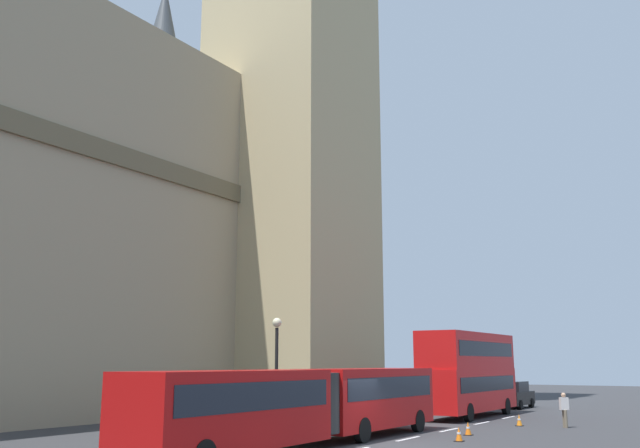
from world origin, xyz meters
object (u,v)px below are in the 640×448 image
at_px(articulated_bus, 309,400).
at_px(traffic_cone_west, 459,434).
at_px(double_decker_bus, 468,370).
at_px(traffic_cone_east, 519,420).
at_px(sedan_lead, 514,395).
at_px(pedestrian_near_cones, 564,409).
at_px(street_lamp, 276,365).
at_px(traffic_cone_middle, 468,429).

height_order(articulated_bus, traffic_cone_west, articulated_bus).
xyz_separation_m(double_decker_bus, traffic_cone_east, (-4.34, -4.20, -2.43)).
height_order(double_decker_bus, traffic_cone_west, double_decker_bus).
bearing_deg(traffic_cone_east, traffic_cone_west, 179.90).
relative_size(articulated_bus, traffic_cone_west, 31.29).
bearing_deg(sedan_lead, pedestrian_near_cones, -153.86).
distance_m(street_lamp, pedestrian_near_cones, 14.53).
xyz_separation_m(double_decker_bus, traffic_cone_middle, (-10.13, -3.64, -2.43)).
distance_m(articulated_bus, sedan_lead, 26.96).
relative_size(double_decker_bus, pedestrian_near_cones, 6.10).
height_order(traffic_cone_middle, pedestrian_near_cones, pedestrian_near_cones).
bearing_deg(pedestrian_near_cones, traffic_cone_middle, 155.42).
bearing_deg(double_decker_bus, traffic_cone_middle, -160.26).
bearing_deg(double_decker_bus, pedestrian_near_cones, -122.42).
height_order(traffic_cone_east, pedestrian_near_cones, pedestrian_near_cones).
distance_m(sedan_lead, traffic_cone_middle, 20.02).
bearing_deg(pedestrian_near_cones, double_decker_bus, 57.58).
relative_size(traffic_cone_west, pedestrian_near_cones, 0.34).
bearing_deg(sedan_lead, traffic_cone_middle, -168.80).
distance_m(sedan_lead, traffic_cone_east, 14.55).
bearing_deg(traffic_cone_east, articulated_bus, 162.24).
bearing_deg(traffic_cone_east, pedestrian_near_cones, -83.06).
height_order(articulated_bus, traffic_cone_east, articulated_bus).
relative_size(double_decker_bus, street_lamp, 1.95).
bearing_deg(pedestrian_near_cones, traffic_cone_east, 96.94).
bearing_deg(traffic_cone_east, double_decker_bus, 44.07).
relative_size(articulated_bus, pedestrian_near_cones, 10.74).
distance_m(traffic_cone_west, traffic_cone_east, 8.32).
bearing_deg(street_lamp, double_decker_bus, -18.56).
bearing_deg(traffic_cone_west, double_decker_bus, 18.29).
xyz_separation_m(traffic_cone_west, traffic_cone_middle, (2.53, 0.55, 0.00)).
height_order(sedan_lead, street_lamp, street_lamp).
height_order(sedan_lead, traffic_cone_west, sedan_lead).
distance_m(traffic_cone_west, traffic_cone_middle, 2.59).
xyz_separation_m(traffic_cone_west, traffic_cone_east, (8.32, -0.02, 0.00)).
relative_size(traffic_cone_middle, pedestrian_near_cones, 0.34).
height_order(sedan_lead, pedestrian_near_cones, sedan_lead).
bearing_deg(articulated_bus, street_lamp, 48.17).
distance_m(traffic_cone_middle, traffic_cone_east, 5.82).
height_order(double_decker_bus, traffic_cone_east, double_decker_bus).
relative_size(double_decker_bus, traffic_cone_middle, 17.76).
bearing_deg(traffic_cone_west, sedan_lead, 11.32).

